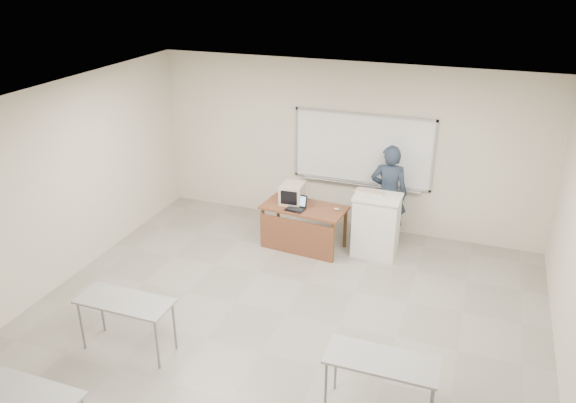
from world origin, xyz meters
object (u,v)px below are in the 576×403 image
at_px(crt_monitor, 292,193).
at_px(keyboard, 370,192).
at_px(instructor_desk, 302,221).
at_px(presenter, 388,194).
at_px(laptop, 296,206).
at_px(whiteboard, 362,150).
at_px(mouse, 337,209).
at_px(podium, 376,225).

xyz_separation_m(crt_monitor, keyboard, (1.30, 0.14, 0.16)).
relative_size(instructor_desk, presenter, 0.80).
height_order(laptop, presenter, presenter).
xyz_separation_m(whiteboard, keyboard, (0.35, -0.87, -0.41)).
bearing_deg(keyboard, instructor_desk, -156.99).
height_order(crt_monitor, presenter, presenter).
bearing_deg(instructor_desk, mouse, 21.81).
xyz_separation_m(podium, mouse, (-0.65, -0.10, 0.24)).
distance_m(whiteboard, crt_monitor, 1.49).
xyz_separation_m(crt_monitor, presenter, (1.52, 0.65, -0.04)).
height_order(laptop, mouse, laptop).
xyz_separation_m(instructor_desk, podium, (1.20, 0.26, -0.01)).
bearing_deg(podium, mouse, -171.19).
bearing_deg(instructor_desk, whiteboard, 65.38).
bearing_deg(presenter, laptop, 27.63).
relative_size(whiteboard, instructor_desk, 1.78).
bearing_deg(keyboard, mouse, -155.13).
xyz_separation_m(podium, keyboard, (-0.15, 0.08, 0.54)).
distance_m(mouse, keyboard, 0.61).
bearing_deg(podium, instructor_desk, -167.70).
xyz_separation_m(whiteboard, laptop, (-0.80, -1.22, -0.68)).
height_order(whiteboard, keyboard, whiteboard).
relative_size(podium, laptop, 3.56).
height_order(whiteboard, instructor_desk, whiteboard).
relative_size(laptop, mouse, 3.09).
bearing_deg(laptop, instructor_desk, 16.06).
height_order(crt_monitor, laptop, crt_monitor).
height_order(instructor_desk, presenter, presenter).
bearing_deg(laptop, whiteboard, 63.84).
relative_size(whiteboard, mouse, 25.70).
bearing_deg(mouse, whiteboard, 89.80).
height_order(podium, laptop, podium).
distance_m(whiteboard, instructor_desk, 1.68).
height_order(podium, presenter, presenter).
height_order(instructor_desk, crt_monitor, crt_monitor).
bearing_deg(keyboard, presenter, 71.98).
bearing_deg(podium, crt_monitor, -177.83).
relative_size(whiteboard, laptop, 8.32).
bearing_deg(instructor_desk, crt_monitor, 145.91).
distance_m(instructor_desk, mouse, 0.62).
distance_m(mouse, presenter, 1.01).
xyz_separation_m(mouse, presenter, (0.72, 0.70, 0.10)).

